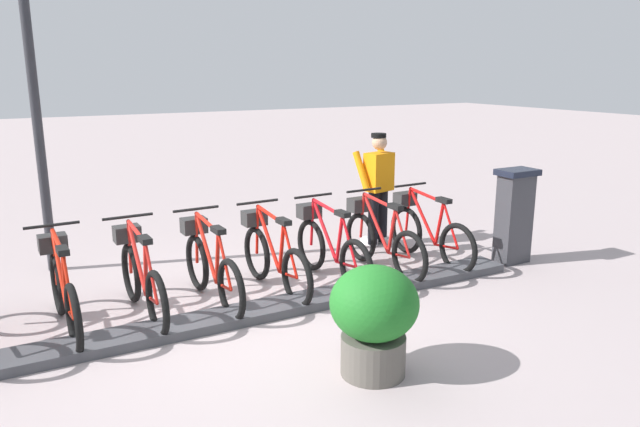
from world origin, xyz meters
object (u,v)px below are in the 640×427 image
(bike_docked_1, at_px, (380,238))
(worker_near_rack, at_px, (378,185))
(planter_bush, at_px, (374,315))
(lamp_post, at_px, (31,67))
(bike_docked_0, at_px, (427,231))
(bike_docked_5, at_px, (141,277))
(bike_docked_2, at_px, (329,247))
(bike_docked_6, at_px, (63,289))
(payment_kiosk, at_px, (514,214))
(bike_docked_3, at_px, (273,256))
(bike_docked_4, at_px, (210,266))

(bike_docked_1, distance_m, worker_near_rack, 1.30)
(planter_bush, bearing_deg, lamp_post, 26.68)
(bike_docked_0, xyz_separation_m, lamp_post, (2.06, 4.53, 2.16))
(bike_docked_0, relative_size, bike_docked_5, 1.00)
(bike_docked_2, bearing_deg, worker_near_rack, -53.93)
(bike_docked_6, bearing_deg, bike_docked_2, -90.00)
(payment_kiosk, distance_m, bike_docked_2, 2.60)
(worker_near_rack, bearing_deg, bike_docked_3, 115.25)
(bike_docked_5, bearing_deg, bike_docked_6, 90.00)
(bike_docked_2, relative_size, bike_docked_3, 1.00)
(payment_kiosk, distance_m, bike_docked_0, 1.18)
(bike_docked_0, bearing_deg, bike_docked_3, 90.00)
(bike_docked_1, bearing_deg, bike_docked_0, -90.00)
(bike_docked_5, distance_m, worker_near_rack, 3.86)
(bike_docked_6, distance_m, lamp_post, 2.99)
(bike_docked_6, height_order, worker_near_rack, worker_near_rack)
(bike_docked_0, relative_size, lamp_post, 0.43)
(bike_docked_5, height_order, planter_bush, bike_docked_5)
(bike_docked_1, xyz_separation_m, bike_docked_3, (0.00, 1.53, 0.00))
(bike_docked_2, xyz_separation_m, lamp_post, (2.06, 3.00, 2.16))
(bike_docked_2, bearing_deg, bike_docked_6, 90.00)
(bike_docked_4, xyz_separation_m, lamp_post, (2.06, 1.47, 2.16))
(bike_docked_6, relative_size, planter_bush, 1.77)
(bike_docked_1, distance_m, bike_docked_4, 2.29)
(bike_docked_4, xyz_separation_m, bike_docked_5, (0.00, 0.76, 0.00))
(payment_kiosk, height_order, planter_bush, payment_kiosk)
(bike_docked_1, relative_size, bike_docked_5, 1.00)
(bike_docked_0, relative_size, planter_bush, 1.77)
(bike_docked_3, bearing_deg, planter_bush, 178.23)
(lamp_post, bearing_deg, payment_kiosk, -115.49)
(bike_docked_4, height_order, lamp_post, lamp_post)
(bike_docked_2, relative_size, lamp_post, 0.43)
(bike_docked_3, height_order, planter_bush, bike_docked_3)
(bike_docked_0, bearing_deg, payment_kiosk, -119.71)
(payment_kiosk, bearing_deg, bike_docked_4, 81.98)
(bike_docked_5, bearing_deg, payment_kiosk, -96.76)
(payment_kiosk, distance_m, bike_docked_4, 4.10)
(bike_docked_0, distance_m, bike_docked_4, 3.06)
(bike_docked_6, bearing_deg, bike_docked_1, -90.00)
(bike_docked_5, bearing_deg, bike_docked_2, -90.00)
(bike_docked_5, xyz_separation_m, bike_docked_6, (0.00, 0.76, 0.00))
(bike_docked_0, bearing_deg, planter_bush, 133.57)
(bike_docked_4, relative_size, bike_docked_5, 1.00)
(bike_docked_4, xyz_separation_m, planter_bush, (-2.25, -0.69, 0.11))
(payment_kiosk, distance_m, planter_bush, 3.76)
(bike_docked_0, bearing_deg, bike_docked_5, 90.00)
(bike_docked_1, height_order, lamp_post, lamp_post)
(worker_near_rack, bearing_deg, bike_docked_5, 105.46)
(bike_docked_2, xyz_separation_m, bike_docked_4, (0.00, 1.53, 0.00))
(bike_docked_6, distance_m, worker_near_rack, 4.60)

